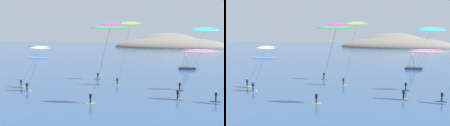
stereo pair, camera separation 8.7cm
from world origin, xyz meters
The scene contains 10 objects.
headland_island centered at (-6.25, 207.24, 0.00)m, with size 88.47×63.88×23.05m.
sailboat_near centered at (12.90, 64.08, 0.64)m, with size 5.97×2.19×5.70m.
sailboat_far centered at (11.85, 66.55, 0.64)m, with size 2.63×5.94×5.70m.
kitesurfer_cyan centered at (16.44, 32.46, 10.72)m, with size 7.88×2.75×12.00m.
kitesurfer_pink centered at (15.80, 23.97, 7.37)m, with size 7.32×1.28×8.32m.
kitesurfer_blue centered at (-12.82, 22.67, 5.73)m, with size 5.71×1.63×6.57m.
kitesurfer_white centered at (-14.30, 25.53, 7.28)m, with size 7.80×1.23×8.43m.
kitesurfer_magenta centered at (-3.93, 39.26, 11.77)m, with size 6.22×1.81×13.24m.
kitesurfer_green centered at (2.84, 17.50, 10.87)m, with size 6.93×2.44×11.98m.
kitesurfer_lime centered at (2.10, 33.29, 11.62)m, with size 5.88×1.70×13.25m.
Camera 2 is at (15.72, -22.45, 10.73)m, focal length 45.00 mm.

